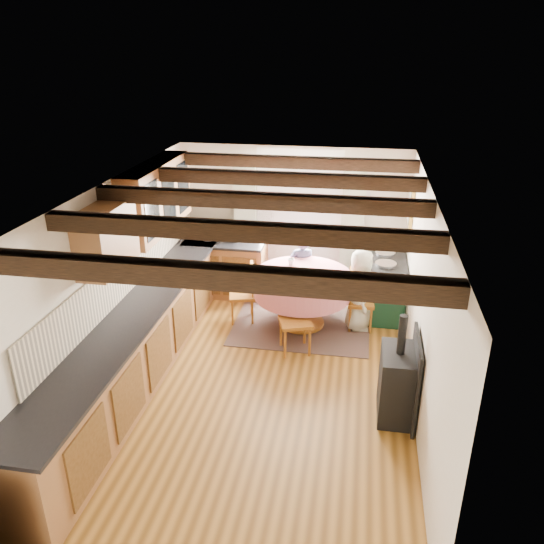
% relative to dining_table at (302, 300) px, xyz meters
% --- Properties ---
extents(floor, '(3.60, 5.50, 0.00)m').
position_rel_dining_table_xyz_m(floor, '(-0.31, -1.54, -0.42)').
color(floor, '#A7712B').
rests_on(floor, ground).
extents(ceiling, '(3.60, 5.50, 0.00)m').
position_rel_dining_table_xyz_m(ceiling, '(-0.31, -1.54, 1.98)').
color(ceiling, white).
rests_on(ceiling, ground).
extents(wall_back, '(3.60, 0.00, 2.40)m').
position_rel_dining_table_xyz_m(wall_back, '(-0.31, 1.21, 0.78)').
color(wall_back, silver).
rests_on(wall_back, ground).
extents(wall_front, '(3.60, 0.00, 2.40)m').
position_rel_dining_table_xyz_m(wall_front, '(-0.31, -4.29, 0.78)').
color(wall_front, silver).
rests_on(wall_front, ground).
extents(wall_left, '(0.00, 5.50, 2.40)m').
position_rel_dining_table_xyz_m(wall_left, '(-2.11, -1.54, 0.78)').
color(wall_left, silver).
rests_on(wall_left, ground).
extents(wall_right, '(0.00, 5.50, 2.40)m').
position_rel_dining_table_xyz_m(wall_right, '(1.49, -1.54, 0.78)').
color(wall_right, silver).
rests_on(wall_right, ground).
extents(beam_a, '(3.60, 0.16, 0.16)m').
position_rel_dining_table_xyz_m(beam_a, '(-0.31, -3.54, 1.89)').
color(beam_a, '#332013').
rests_on(beam_a, ceiling).
extents(beam_b, '(3.60, 0.16, 0.16)m').
position_rel_dining_table_xyz_m(beam_b, '(-0.31, -2.54, 1.89)').
color(beam_b, '#332013').
rests_on(beam_b, ceiling).
extents(beam_c, '(3.60, 0.16, 0.16)m').
position_rel_dining_table_xyz_m(beam_c, '(-0.31, -1.54, 1.89)').
color(beam_c, '#332013').
rests_on(beam_c, ceiling).
extents(beam_d, '(3.60, 0.16, 0.16)m').
position_rel_dining_table_xyz_m(beam_d, '(-0.31, -0.54, 1.89)').
color(beam_d, '#332013').
rests_on(beam_d, ceiling).
extents(beam_e, '(3.60, 0.16, 0.16)m').
position_rel_dining_table_xyz_m(beam_e, '(-0.31, 0.46, 1.89)').
color(beam_e, '#332013').
rests_on(beam_e, ceiling).
extents(splash_left, '(0.02, 4.50, 0.55)m').
position_rel_dining_table_xyz_m(splash_left, '(-2.09, -1.24, 0.78)').
color(splash_left, beige).
rests_on(splash_left, wall_left).
extents(splash_back, '(1.40, 0.02, 0.55)m').
position_rel_dining_table_xyz_m(splash_back, '(-1.31, 1.19, 0.78)').
color(splash_back, beige).
rests_on(splash_back, wall_back).
extents(base_cabinet_left, '(0.60, 5.30, 0.88)m').
position_rel_dining_table_xyz_m(base_cabinet_left, '(-1.81, -1.54, 0.02)').
color(base_cabinet_left, brown).
rests_on(base_cabinet_left, floor).
extents(base_cabinet_back, '(1.30, 0.60, 0.88)m').
position_rel_dining_table_xyz_m(base_cabinet_back, '(-1.36, 0.91, 0.02)').
color(base_cabinet_back, brown).
rests_on(base_cabinet_back, floor).
extents(worktop_left, '(0.64, 5.30, 0.04)m').
position_rel_dining_table_xyz_m(worktop_left, '(-1.79, -1.54, 0.48)').
color(worktop_left, black).
rests_on(worktop_left, base_cabinet_left).
extents(worktop_back, '(1.30, 0.64, 0.04)m').
position_rel_dining_table_xyz_m(worktop_back, '(-1.36, 0.89, 0.48)').
color(worktop_back, black).
rests_on(worktop_back, base_cabinet_back).
extents(wall_cabinet_glass, '(0.34, 1.80, 0.90)m').
position_rel_dining_table_xyz_m(wall_cabinet_glass, '(-1.94, -0.34, 1.53)').
color(wall_cabinet_glass, brown).
rests_on(wall_cabinet_glass, wall_left).
extents(wall_cabinet_solid, '(0.34, 0.90, 0.70)m').
position_rel_dining_table_xyz_m(wall_cabinet_solid, '(-1.94, -1.84, 1.48)').
color(wall_cabinet_solid, brown).
rests_on(wall_cabinet_solid, wall_left).
extents(window_frame, '(1.34, 0.03, 1.54)m').
position_rel_dining_table_xyz_m(window_frame, '(-0.21, 1.19, 1.18)').
color(window_frame, white).
rests_on(window_frame, wall_back).
extents(window_pane, '(1.20, 0.01, 1.40)m').
position_rel_dining_table_xyz_m(window_pane, '(-0.21, 1.20, 1.18)').
color(window_pane, white).
rests_on(window_pane, wall_back).
extents(curtain_left, '(0.35, 0.10, 2.10)m').
position_rel_dining_table_xyz_m(curtain_left, '(-1.06, 1.11, 0.68)').
color(curtain_left, '#9BAF87').
rests_on(curtain_left, wall_back).
extents(curtain_right, '(0.35, 0.10, 2.10)m').
position_rel_dining_table_xyz_m(curtain_right, '(0.64, 1.11, 0.68)').
color(curtain_right, '#9BAF87').
rests_on(curtain_right, wall_back).
extents(curtain_rod, '(2.00, 0.03, 0.03)m').
position_rel_dining_table_xyz_m(curtain_rod, '(-0.21, 1.11, 1.78)').
color(curtain_rod, black).
rests_on(curtain_rod, wall_back).
extents(wall_picture, '(0.04, 0.50, 0.60)m').
position_rel_dining_table_xyz_m(wall_picture, '(1.46, 0.76, 1.28)').
color(wall_picture, gold).
rests_on(wall_picture, wall_right).
extents(wall_plate, '(0.30, 0.02, 0.30)m').
position_rel_dining_table_xyz_m(wall_plate, '(0.74, 1.18, 1.28)').
color(wall_plate, silver).
rests_on(wall_plate, wall_back).
extents(rug, '(1.97, 1.54, 0.01)m').
position_rel_dining_table_xyz_m(rug, '(0.00, 0.00, -0.41)').
color(rug, '#4F3732').
rests_on(rug, floor).
extents(dining_table, '(1.38, 1.38, 0.83)m').
position_rel_dining_table_xyz_m(dining_table, '(0.00, 0.00, 0.00)').
color(dining_table, '#BD6081').
rests_on(dining_table, floor).
extents(chair_near, '(0.52, 0.54, 0.95)m').
position_rel_dining_table_xyz_m(chair_near, '(-0.00, -0.72, 0.06)').
color(chair_near, '#9A5B1D').
rests_on(chair_near, floor).
extents(chair_left, '(0.48, 0.47, 0.89)m').
position_rel_dining_table_xyz_m(chair_left, '(-0.90, 0.02, 0.03)').
color(chair_left, '#9A5B1D').
rests_on(chair_left, floor).
extents(chair_right, '(0.42, 0.41, 0.90)m').
position_rel_dining_table_xyz_m(chair_right, '(0.84, 0.08, 0.03)').
color(chair_right, '#9A5B1D').
rests_on(chair_right, floor).
extents(aga_range, '(0.63, 0.98, 0.90)m').
position_rel_dining_table_xyz_m(aga_range, '(1.16, 0.59, 0.03)').
color(aga_range, '#123D29').
rests_on(aga_range, floor).
extents(cast_iron_stove, '(0.37, 0.62, 1.25)m').
position_rel_dining_table_xyz_m(cast_iron_stove, '(1.27, -1.86, 0.21)').
color(cast_iron_stove, black).
rests_on(cast_iron_stove, floor).
extents(child_far, '(0.50, 0.40, 1.18)m').
position_rel_dining_table_xyz_m(child_far, '(-0.09, 0.67, 0.17)').
color(child_far, '#46476C').
rests_on(child_far, floor).
extents(child_right, '(0.40, 0.60, 1.21)m').
position_rel_dining_table_xyz_m(child_right, '(0.82, 0.08, 0.19)').
color(child_right, beige).
rests_on(child_right, floor).
extents(bowl_a, '(0.28, 0.28, 0.06)m').
position_rel_dining_table_xyz_m(bowl_a, '(0.00, 0.00, 0.45)').
color(bowl_a, silver).
rests_on(bowl_a, dining_table).
extents(bowl_b, '(0.25, 0.25, 0.06)m').
position_rel_dining_table_xyz_m(bowl_b, '(-0.23, -0.33, 0.45)').
color(bowl_b, silver).
rests_on(bowl_b, dining_table).
extents(cup, '(0.13, 0.13, 0.09)m').
position_rel_dining_table_xyz_m(cup, '(-0.21, 0.30, 0.46)').
color(cup, silver).
rests_on(cup, dining_table).
extents(canister_tall, '(0.15, 0.15, 0.26)m').
position_rel_dining_table_xyz_m(canister_tall, '(-1.64, 0.87, 0.63)').
color(canister_tall, '#262628').
rests_on(canister_tall, worktop_back).
extents(canister_wide, '(0.18, 0.18, 0.20)m').
position_rel_dining_table_xyz_m(canister_wide, '(-1.30, 0.99, 0.60)').
color(canister_wide, '#262628').
rests_on(canister_wide, worktop_back).
extents(canister_slim, '(0.10, 0.10, 0.29)m').
position_rel_dining_table_xyz_m(canister_slim, '(-1.18, 0.88, 0.65)').
color(canister_slim, '#262628').
rests_on(canister_slim, worktop_back).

